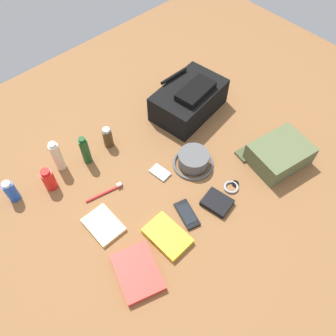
{
  "coord_description": "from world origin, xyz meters",
  "views": [
    {
      "loc": [
        -0.56,
        -0.61,
        1.21
      ],
      "look_at": [
        0.0,
        0.0,
        0.04
      ],
      "focal_mm": 36.78,
      "sensor_mm": 36.0,
      "label": 1
    }
  ],
  "objects_px": {
    "sunscreen_spray": "(49,179)",
    "notepad": "(103,225)",
    "cologne_bottle": "(108,137)",
    "wallet": "(217,203)",
    "bucket_hat": "(193,160)",
    "deodorant_spray": "(11,191)",
    "media_player": "(160,173)",
    "backpack": "(189,100)",
    "toiletry_pouch": "(279,154)",
    "shampoo_bottle": "(85,150)",
    "travel_guidebook": "(167,236)",
    "wristwatch": "(232,187)",
    "paperback_novel": "(138,272)",
    "toothbrush": "(107,192)",
    "cell_phone": "(187,214)",
    "lotion_bottle": "(57,156)"
  },
  "relations": [
    {
      "from": "backpack",
      "to": "wallet",
      "type": "xyz_separation_m",
      "value": [
        -0.28,
        -0.45,
        -0.06
      ]
    },
    {
      "from": "shampoo_bottle",
      "to": "travel_guidebook",
      "type": "height_order",
      "value": "shampoo_bottle"
    },
    {
      "from": "bucket_hat",
      "to": "sunscreen_spray",
      "type": "bearing_deg",
      "value": 148.2
    },
    {
      "from": "wristwatch",
      "to": "wallet",
      "type": "relative_size",
      "value": 0.65
    },
    {
      "from": "media_player",
      "to": "cologne_bottle",
      "type": "bearing_deg",
      "value": 103.12
    },
    {
      "from": "toothbrush",
      "to": "wallet",
      "type": "height_order",
      "value": "wallet"
    },
    {
      "from": "cologne_bottle",
      "to": "cell_phone",
      "type": "distance_m",
      "value": 0.5
    },
    {
      "from": "sunscreen_spray",
      "to": "shampoo_bottle",
      "type": "height_order",
      "value": "shampoo_bottle"
    },
    {
      "from": "wristwatch",
      "to": "sunscreen_spray",
      "type": "bearing_deg",
      "value": 136.98
    },
    {
      "from": "paperback_novel",
      "to": "media_player",
      "type": "distance_m",
      "value": 0.44
    },
    {
      "from": "cologne_bottle",
      "to": "bucket_hat",
      "type": "bearing_deg",
      "value": -59.07
    },
    {
      "from": "lotion_bottle",
      "to": "cologne_bottle",
      "type": "height_order",
      "value": "lotion_bottle"
    },
    {
      "from": "toothbrush",
      "to": "wallet",
      "type": "bearing_deg",
      "value": -49.37
    },
    {
      "from": "shampoo_bottle",
      "to": "cologne_bottle",
      "type": "height_order",
      "value": "shampoo_bottle"
    },
    {
      "from": "backpack",
      "to": "deodorant_spray",
      "type": "height_order",
      "value": "backpack"
    },
    {
      "from": "travel_guidebook",
      "to": "media_player",
      "type": "distance_m",
      "value": 0.29
    },
    {
      "from": "lotion_bottle",
      "to": "travel_guidebook",
      "type": "height_order",
      "value": "lotion_bottle"
    },
    {
      "from": "backpack",
      "to": "bucket_hat",
      "type": "height_order",
      "value": "backpack"
    },
    {
      "from": "cologne_bottle",
      "to": "wristwatch",
      "type": "xyz_separation_m",
      "value": [
        0.24,
        -0.53,
        -0.04
      ]
    },
    {
      "from": "notepad",
      "to": "paperback_novel",
      "type": "bearing_deg",
      "value": -95.27
    },
    {
      "from": "backpack",
      "to": "shampoo_bottle",
      "type": "distance_m",
      "value": 0.54
    },
    {
      "from": "cologne_bottle",
      "to": "notepad",
      "type": "height_order",
      "value": "cologne_bottle"
    },
    {
      "from": "bucket_hat",
      "to": "lotion_bottle",
      "type": "xyz_separation_m",
      "value": [
        -0.43,
        0.38,
        0.05
      ]
    },
    {
      "from": "bucket_hat",
      "to": "lotion_bottle",
      "type": "relative_size",
      "value": 1.12
    },
    {
      "from": "sunscreen_spray",
      "to": "notepad",
      "type": "distance_m",
      "value": 0.3
    },
    {
      "from": "travel_guidebook",
      "to": "wristwatch",
      "type": "bearing_deg",
      "value": -2.78
    },
    {
      "from": "wristwatch",
      "to": "wallet",
      "type": "bearing_deg",
      "value": -173.5
    },
    {
      "from": "bucket_hat",
      "to": "sunscreen_spray",
      "type": "xyz_separation_m",
      "value": [
        -0.51,
        0.32,
        0.02
      ]
    },
    {
      "from": "toiletry_pouch",
      "to": "media_player",
      "type": "bearing_deg",
      "value": 145.18
    },
    {
      "from": "backpack",
      "to": "deodorant_spray",
      "type": "bearing_deg",
      "value": 171.69
    },
    {
      "from": "backpack",
      "to": "cell_phone",
      "type": "distance_m",
      "value": 0.57
    },
    {
      "from": "backpack",
      "to": "media_player",
      "type": "relative_size",
      "value": 4.13
    },
    {
      "from": "backpack",
      "to": "cologne_bottle",
      "type": "relative_size",
      "value": 3.56
    },
    {
      "from": "cell_phone",
      "to": "notepad",
      "type": "relative_size",
      "value": 0.91
    },
    {
      "from": "media_player",
      "to": "deodorant_spray",
      "type": "bearing_deg",
      "value": 148.95
    },
    {
      "from": "backpack",
      "to": "cologne_bottle",
      "type": "distance_m",
      "value": 0.42
    },
    {
      "from": "sunscreen_spray",
      "to": "toothbrush",
      "type": "distance_m",
      "value": 0.24
    },
    {
      "from": "paperback_novel",
      "to": "wallet",
      "type": "bearing_deg",
      "value": 0.16
    },
    {
      "from": "cell_phone",
      "to": "media_player",
      "type": "relative_size",
      "value": 1.52
    },
    {
      "from": "toothbrush",
      "to": "toiletry_pouch",
      "type": "bearing_deg",
      "value": -29.73
    },
    {
      "from": "lotion_bottle",
      "to": "cell_phone",
      "type": "height_order",
      "value": "lotion_bottle"
    },
    {
      "from": "bucket_hat",
      "to": "cell_phone",
      "type": "bearing_deg",
      "value": -140.63
    },
    {
      "from": "cologne_bottle",
      "to": "wallet",
      "type": "relative_size",
      "value": 0.95
    },
    {
      "from": "bucket_hat",
      "to": "wallet",
      "type": "distance_m",
      "value": 0.22
    },
    {
      "from": "deodorant_spray",
      "to": "media_player",
      "type": "distance_m",
      "value": 0.6
    },
    {
      "from": "deodorant_spray",
      "to": "cologne_bottle",
      "type": "xyz_separation_m",
      "value": [
        0.45,
        -0.03,
        -0.0
      ]
    },
    {
      "from": "sunscreen_spray",
      "to": "notepad",
      "type": "xyz_separation_m",
      "value": [
        0.05,
        -0.29,
        -0.04
      ]
    },
    {
      "from": "shampoo_bottle",
      "to": "media_player",
      "type": "distance_m",
      "value": 0.33
    },
    {
      "from": "cologne_bottle",
      "to": "wristwatch",
      "type": "bearing_deg",
      "value": -65.97
    },
    {
      "from": "lotion_bottle",
      "to": "media_player",
      "type": "height_order",
      "value": "lotion_bottle"
    }
  ]
}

